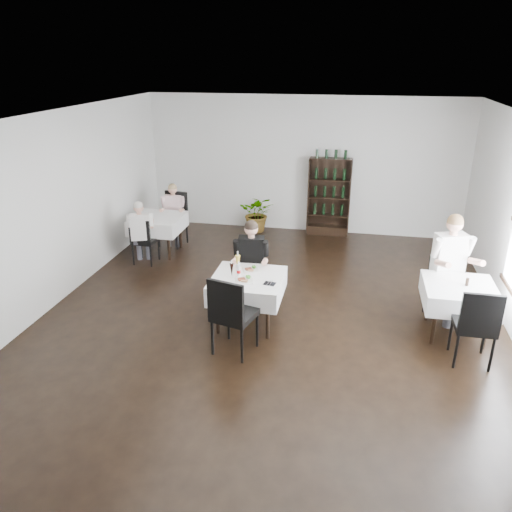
{
  "coord_description": "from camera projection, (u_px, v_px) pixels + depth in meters",
  "views": [
    {
      "loc": [
        1.13,
        -6.48,
        3.79
      ],
      "look_at": [
        -0.21,
        0.2,
        1.03
      ],
      "focal_mm": 35.0,
      "sensor_mm": 36.0,
      "label": 1
    }
  ],
  "objects": [
    {
      "name": "diner_main",
      "position": [
        251.0,
        259.0,
        7.75
      ],
      "size": [
        0.57,
        0.58,
        1.44
      ],
      "color": "#43434B",
      "rests_on": "ground"
    },
    {
      "name": "wine_shelf",
      "position": [
        329.0,
        198.0,
        11.0
      ],
      "size": [
        0.9,
        0.28,
        1.75
      ],
      "color": "black",
      "rests_on": "ground"
    },
    {
      "name": "diner_right_far",
      "position": [
        452.0,
        260.0,
        7.42
      ],
      "size": [
        0.7,
        0.75,
        1.64
      ],
      "color": "#43434B",
      "rests_on": "ground"
    },
    {
      "name": "diner_left_near",
      "position": [
        141.0,
        228.0,
        9.42
      ],
      "size": [
        0.56,
        0.59,
        1.28
      ],
      "color": "#43434B",
      "rests_on": "ground"
    },
    {
      "name": "left_table",
      "position": [
        158.0,
        223.0,
        10.05
      ],
      "size": [
        0.98,
        0.98,
        0.77
      ],
      "color": "black",
      "rests_on": "ground"
    },
    {
      "name": "diner_left_far",
      "position": [
        173.0,
        209.0,
        10.51
      ],
      "size": [
        0.53,
        0.55,
        1.29
      ],
      "color": "#43434B",
      "rests_on": "ground"
    },
    {
      "name": "potted_tree",
      "position": [
        258.0,
        213.0,
        11.35
      ],
      "size": [
        0.79,
        0.69,
        0.85
      ],
      "primitive_type": "imported",
      "rotation": [
        0.0,
        0.0,
        0.03
      ],
      "color": "#1D501B",
      "rests_on": "ground"
    },
    {
      "name": "plate_far",
      "position": [
        251.0,
        269.0,
        7.49
      ],
      "size": [
        0.29,
        0.29,
        0.07
      ],
      "color": "white",
      "rests_on": "main_table"
    },
    {
      "name": "pilsner_dark",
      "position": [
        232.0,
        270.0,
        7.25
      ],
      "size": [
        0.06,
        0.06,
        0.26
      ],
      "color": "black",
      "rests_on": "main_table"
    },
    {
      "name": "left_chair_far",
      "position": [
        174.0,
        215.0,
        10.53
      ],
      "size": [
        0.58,
        0.59,
        1.11
      ],
      "color": "black",
      "rests_on": "ground"
    },
    {
      "name": "right_chair_far",
      "position": [
        440.0,
        279.0,
        7.86
      ],
      "size": [
        0.47,
        0.48,
        0.88
      ],
      "color": "black",
      "rests_on": "ground"
    },
    {
      "name": "room_shell",
      "position": [
        268.0,
        231.0,
        6.95
      ],
      "size": [
        9.0,
        9.0,
        9.0
      ],
      "color": "black",
      "rests_on": "ground"
    },
    {
      "name": "main_chair_near",
      "position": [
        231.0,
        312.0,
        6.56
      ],
      "size": [
        0.63,
        0.64,
        1.13
      ],
      "color": "black",
      "rests_on": "ground"
    },
    {
      "name": "right_chair_near",
      "position": [
        476.0,
        323.0,
        6.34
      ],
      "size": [
        0.5,
        0.5,
        1.09
      ],
      "color": "black",
      "rests_on": "ground"
    },
    {
      "name": "napkin_cutlery",
      "position": [
        270.0,
        283.0,
        7.06
      ],
      "size": [
        0.18,
        0.18,
        0.02
      ],
      "color": "black",
      "rests_on": "main_table"
    },
    {
      "name": "coke_bottle",
      "position": [
        239.0,
        271.0,
        7.26
      ],
      "size": [
        0.06,
        0.06,
        0.23
      ],
      "color": "silver",
      "rests_on": "main_table"
    },
    {
      "name": "pepper_mill",
      "position": [
        467.0,
        282.0,
        6.98
      ],
      "size": [
        0.05,
        0.05,
        0.11
      ],
      "primitive_type": "cylinder",
      "rotation": [
        0.0,
        0.0,
        -0.03
      ],
      "color": "black",
      "rests_on": "right_table"
    },
    {
      "name": "right_table",
      "position": [
        459.0,
        295.0,
        7.06
      ],
      "size": [
        0.98,
        0.98,
        0.77
      ],
      "color": "black",
      "rests_on": "ground"
    },
    {
      "name": "pilsner_lager",
      "position": [
        238.0,
        264.0,
        7.38
      ],
      "size": [
        0.08,
        0.08,
        0.34
      ],
      "color": "gold",
      "rests_on": "main_table"
    },
    {
      "name": "main_chair_far",
      "position": [
        250.0,
        272.0,
        8.09
      ],
      "size": [
        0.51,
        0.51,
        0.89
      ],
      "color": "black",
      "rests_on": "ground"
    },
    {
      "name": "plate_near",
      "position": [
        244.0,
        280.0,
        7.14
      ],
      "size": [
        0.31,
        0.31,
        0.08
      ],
      "color": "white",
      "rests_on": "main_table"
    },
    {
      "name": "left_chair_near",
      "position": [
        143.0,
        238.0,
        9.52
      ],
      "size": [
        0.44,
        0.44,
        0.93
      ],
      "color": "black",
      "rests_on": "ground"
    },
    {
      "name": "main_table",
      "position": [
        248.0,
        286.0,
        7.34
      ],
      "size": [
        1.03,
        1.03,
        0.77
      ],
      "color": "black",
      "rests_on": "ground"
    }
  ]
}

